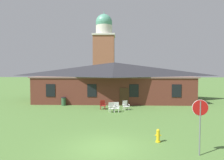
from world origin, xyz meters
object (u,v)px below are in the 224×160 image
at_px(lawn_chair_middle, 126,105).
at_px(fire_hydrant, 158,136).
at_px(lawn_chair_by_porch, 103,104).
at_px(lawn_chair_left_end, 116,107).
at_px(lawn_chair_near_door, 111,107).
at_px(trash_bin, 64,101).
at_px(stop_sign, 200,116).

xyz_separation_m(lawn_chair_middle, fire_hydrant, (1.65, -9.89, -0.12)).
bearing_deg(lawn_chair_by_porch, fire_hydrant, -68.22).
distance_m(lawn_chair_left_end, lawn_chair_middle, 1.42).
relative_size(lawn_chair_near_door, fire_hydrant, 1.21).
xyz_separation_m(lawn_chair_by_porch, trash_bin, (-4.78, 2.06, -0.00)).
height_order(lawn_chair_by_porch, lawn_chair_middle, same).
xyz_separation_m(lawn_chair_near_door, fire_hydrant, (3.09, -8.68, -0.12)).
bearing_deg(lawn_chair_middle, trash_bin, 161.45).
relative_size(stop_sign, lawn_chair_near_door, 2.92).
xyz_separation_m(lawn_chair_near_door, lawn_chair_middle, (1.44, 1.21, 0.00)).
distance_m(lawn_chair_left_end, fire_hydrant, 9.22).
bearing_deg(lawn_chair_near_door, trash_bin, 147.84).
relative_size(stop_sign, fire_hydrant, 3.54).
bearing_deg(lawn_chair_middle, stop_sign, -73.98).
distance_m(stop_sign, trash_bin, 17.75).
distance_m(stop_sign, lawn_chair_by_porch, 13.51).
bearing_deg(lawn_chair_left_end, lawn_chair_near_door, -160.44).
relative_size(lawn_chair_near_door, trash_bin, 0.98).
height_order(lawn_chair_middle, trash_bin, trash_bin).
bearing_deg(trash_bin, lawn_chair_middle, -18.55).
bearing_deg(lawn_chair_by_porch, lawn_chair_near_door, -57.45).
distance_m(stop_sign, lawn_chair_near_door, 11.67).
relative_size(lawn_chair_by_porch, trash_bin, 0.98).
bearing_deg(lawn_chair_near_door, lawn_chair_left_end, 19.56).
distance_m(stop_sign, fire_hydrant, 3.00).
xyz_separation_m(lawn_chair_left_end, fire_hydrant, (2.61, -8.85, -0.12)).
relative_size(lawn_chair_by_porch, lawn_chair_middle, 1.00).
height_order(lawn_chair_left_end, lawn_chair_middle, same).
height_order(lawn_chair_by_porch, lawn_chair_left_end, same).
xyz_separation_m(fire_hydrant, trash_bin, (-8.87, 12.31, 0.12)).
distance_m(lawn_chair_left_end, trash_bin, 7.16).
bearing_deg(fire_hydrant, trash_bin, 125.78).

